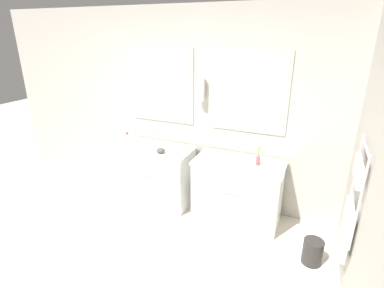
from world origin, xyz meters
TOP-DOWN VIEW (x-y plane):
  - wall_back at (0.01, 2.00)m, footprint 5.89×0.16m
  - wall_right at (2.17, 0.89)m, footprint 0.13×3.95m
  - vanity_left at (-0.27, 1.62)m, footprint 1.09×0.60m
  - vanity_right at (0.93, 1.62)m, footprint 1.09×0.60m
  - faucet_left at (-0.27, 1.79)m, footprint 0.17×0.12m
  - faucet_right at (0.93, 1.79)m, footprint 0.17×0.12m
  - toiletry_bottle at (-0.62, 1.57)m, footprint 0.06×0.06m
  - amenity_bowl at (-0.08, 1.52)m, footprint 0.12×0.12m
  - flower_vase at (1.15, 1.65)m, footprint 0.05×0.05m
  - waste_bin at (1.87, 1.20)m, footprint 0.21×0.21m

SIDE VIEW (x-z plane):
  - waste_bin at x=1.87m, z-range 0.01..0.28m
  - vanity_left at x=-0.27m, z-range 0.00..0.81m
  - vanity_right at x=0.93m, z-range 0.00..0.81m
  - amenity_bowl at x=-0.08m, z-range 0.81..0.88m
  - toiletry_bottle at x=-0.62m, z-range 0.80..0.99m
  - faucet_left at x=-0.27m, z-range 0.80..1.00m
  - faucet_right at x=0.93m, z-range 0.80..1.00m
  - flower_vase at x=1.15m, z-range 0.79..1.02m
  - wall_right at x=2.17m, z-range -0.01..2.59m
  - wall_back at x=0.01m, z-range 0.01..2.61m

